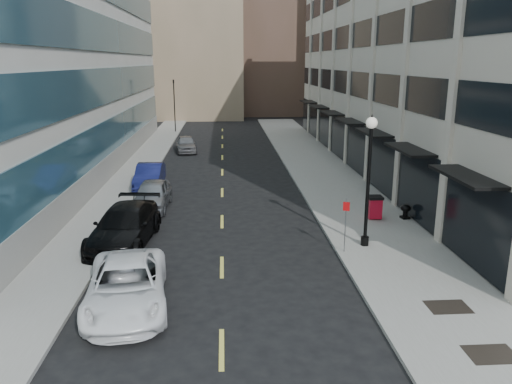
{
  "coord_description": "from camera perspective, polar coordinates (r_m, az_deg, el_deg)",
  "views": [
    {
      "loc": [
        0.17,
        -10.96,
        8.15
      ],
      "look_at": [
        1.52,
        9.82,
        2.67
      ],
      "focal_mm": 35.0,
      "sensor_mm": 36.0,
      "label": 1
    }
  ],
  "objects": [
    {
      "name": "sidewalk_right",
      "position": [
        32.83,
        9.31,
        0.29
      ],
      "size": [
        5.0,
        80.0,
        0.15
      ],
      "primitive_type": "cube",
      "color": "gray",
      "rests_on": "ground"
    },
    {
      "name": "sidewalk_left",
      "position": [
        32.68,
        -15.36,
        -0.11
      ],
      "size": [
        3.0,
        80.0,
        0.15
      ],
      "primitive_type": "cube",
      "color": "gray",
      "rests_on": "ground"
    },
    {
      "name": "building_right",
      "position": [
        41.5,
        20.86,
        14.97
      ],
      "size": [
        15.3,
        46.5,
        18.25
      ],
      "color": "beige",
      "rests_on": "ground"
    },
    {
      "name": "skyline_tan_near",
      "position": [
        79.29,
        -7.1,
        18.85
      ],
      "size": [
        14.0,
        18.0,
        28.0
      ],
      "primitive_type": "cube",
      "color": "#91795F",
      "rests_on": "ground"
    },
    {
      "name": "skyline_brown",
      "position": [
        83.8,
        1.79,
        20.78
      ],
      "size": [
        12.0,
        16.0,
        34.0
      ],
      "primitive_type": "cube",
      "color": "brown",
      "rests_on": "ground"
    },
    {
      "name": "skyline_tan_far",
      "position": [
        90.13,
        -13.29,
        16.17
      ],
      "size": [
        12.0,
        14.0,
        22.0
      ],
      "primitive_type": "cube",
      "color": "#91795F",
      "rests_on": "ground"
    },
    {
      "name": "skyline_stone",
      "position": [
        79.02,
        9.71,
        15.87
      ],
      "size": [
        10.0,
        14.0,
        20.0
      ],
      "primitive_type": "cube",
      "color": "beige",
      "rests_on": "ground"
    },
    {
      "name": "grate_mid",
      "position": [
        16.19,
        25.32,
        -16.41
      ],
      "size": [
        1.4,
        1.0,
        0.01
      ],
      "primitive_type": "cube",
      "color": "black",
      "rests_on": "sidewalk_right"
    },
    {
      "name": "grate_far",
      "position": [
        18.36,
        21.1,
        -12.15
      ],
      "size": [
        1.4,
        1.0,
        0.01
      ],
      "primitive_type": "cube",
      "color": "black",
      "rests_on": "sidewalk_right"
    },
    {
      "name": "road_centerline",
      "position": [
        29.12,
        -3.9,
        -1.54
      ],
      "size": [
        0.15,
        68.2,
        0.01
      ],
      "color": "#D8CC4C",
      "rests_on": "ground"
    },
    {
      "name": "traffic_signal",
      "position": [
        59.28,
        -9.41,
        12.19
      ],
      "size": [
        0.66,
        0.66,
        6.98
      ],
      "color": "black",
      "rests_on": "ground"
    },
    {
      "name": "car_white_van",
      "position": [
        17.71,
        -14.56,
        -10.34
      ],
      "size": [
        3.27,
        5.94,
        1.57
      ],
      "primitive_type": "imported",
      "rotation": [
        0.0,
        0.0,
        0.12
      ],
      "color": "white",
      "rests_on": "ground"
    },
    {
      "name": "car_black_pickup",
      "position": [
        23.55,
        -14.77,
        -3.78
      ],
      "size": [
        2.98,
        6.18,
        1.74
      ],
      "primitive_type": "imported",
      "rotation": [
        0.0,
        0.0,
        -0.09
      ],
      "color": "black",
      "rests_on": "ground"
    },
    {
      "name": "car_silver_sedan",
      "position": [
        28.88,
        -11.77,
        -0.32
      ],
      "size": [
        2.0,
        4.76,
        1.61
      ],
      "primitive_type": "imported",
      "rotation": [
        0.0,
        0.0,
        -0.02
      ],
      "color": "gray",
      "rests_on": "ground"
    },
    {
      "name": "car_blue_sedan",
      "position": [
        33.87,
        -12.06,
        1.82
      ],
      "size": [
        1.66,
        4.71,
        1.55
      ],
      "primitive_type": "imported",
      "rotation": [
        0.0,
        0.0,
        0.01
      ],
      "color": "#151B52",
      "rests_on": "ground"
    },
    {
      "name": "car_grey_sedan",
      "position": [
        46.68,
        -7.99,
        5.47
      ],
      "size": [
        2.32,
        4.61,
        1.51
      ],
      "primitive_type": "imported",
      "rotation": [
        0.0,
        0.0,
        0.13
      ],
      "color": "slate",
      "rests_on": "ground"
    },
    {
      "name": "trash_bin",
      "position": [
        26.75,
        13.4,
        -1.63
      ],
      "size": [
        0.76,
        0.85,
        1.21
      ],
      "rotation": [
        0.0,
        0.0,
        -0.03
      ],
      "color": "#B40C22",
      "rests_on": "sidewalk_right"
    },
    {
      "name": "lamppost",
      "position": [
        22.08,
        12.78,
        2.45
      ],
      "size": [
        0.49,
        0.49,
        5.86
      ],
      "color": "black",
      "rests_on": "sidewalk_right"
    },
    {
      "name": "sign_post",
      "position": [
        21.6,
        10.23,
        -2.91
      ],
      "size": [
        0.27,
        0.14,
        2.39
      ],
      "rotation": [
        0.0,
        0.0,
        -0.41
      ],
      "color": "slate",
      "rests_on": "sidewalk_right"
    },
    {
      "name": "urn_planter",
      "position": [
        27.23,
        16.73,
        -1.98
      ],
      "size": [
        0.55,
        0.55,
        0.76
      ],
      "rotation": [
        0.0,
        0.0,
        0.21
      ],
      "color": "black",
      "rests_on": "sidewalk_right"
    }
  ]
}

